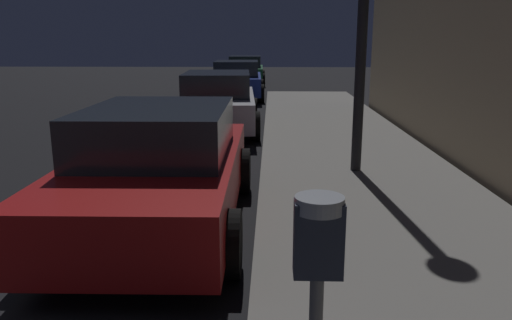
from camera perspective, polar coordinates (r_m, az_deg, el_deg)
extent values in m
cube|color=#232838|center=(1.95, 7.14, -8.93)|extent=(0.19, 0.11, 0.30)
cylinder|color=#999EA5|center=(1.90, 7.27, -5.04)|extent=(0.19, 0.19, 0.06)
cube|color=black|center=(1.93, 5.51, -7.84)|extent=(0.01, 0.08, 0.11)
cube|color=maroon|center=(6.02, -10.94, -2.23)|extent=(1.87, 4.32, 0.64)
cube|color=#1E2328|center=(5.95, -11.07, 3.32)|extent=(1.62, 2.19, 0.56)
cylinder|color=black|center=(7.55, -15.62, -1.15)|extent=(0.23, 0.66, 0.66)
cylinder|color=black|center=(7.24, -1.57, -1.27)|extent=(0.23, 0.66, 0.66)
cylinder|color=black|center=(5.18, -24.01, -8.59)|extent=(0.23, 0.66, 0.66)
cylinder|color=black|center=(4.72, -3.07, -9.54)|extent=(0.23, 0.66, 0.66)
cube|color=#B7B7BF|center=(12.34, -4.39, 5.99)|extent=(1.99, 4.34, 0.64)
cube|color=#1E2328|center=(12.22, -4.45, 8.65)|extent=(1.67, 2.38, 0.56)
cylinder|color=black|center=(13.74, -7.80, 5.66)|extent=(0.26, 0.67, 0.66)
cylinder|color=black|center=(13.66, -0.36, 5.74)|extent=(0.26, 0.67, 0.66)
cylinder|color=black|center=(11.16, -9.27, 3.81)|extent=(0.26, 0.67, 0.66)
cylinder|color=black|center=(11.06, -0.11, 3.90)|extent=(0.26, 0.67, 0.66)
cube|color=navy|center=(19.20, -2.18, 8.70)|extent=(1.92, 4.18, 0.64)
cube|color=#1E2328|center=(19.04, -2.21, 10.41)|extent=(1.65, 2.27, 0.56)
cylinder|color=black|center=(20.55, -4.60, 8.31)|extent=(0.24, 0.67, 0.66)
cylinder|color=black|center=(20.49, 0.52, 8.34)|extent=(0.24, 0.67, 0.66)
cylinder|color=black|center=(18.01, -5.24, 7.57)|extent=(0.24, 0.67, 0.66)
cylinder|color=black|center=(17.94, 0.59, 7.60)|extent=(0.24, 0.67, 0.66)
cube|color=#19592D|center=(25.37, -1.22, 9.87)|extent=(1.81, 4.34, 0.64)
cube|color=#1E2328|center=(25.15, -1.24, 11.17)|extent=(1.55, 1.97, 0.56)
cylinder|color=black|center=(26.75, -3.01, 9.53)|extent=(0.23, 0.66, 0.66)
cylinder|color=black|center=(26.70, 0.77, 9.54)|extent=(0.23, 0.66, 0.66)
cylinder|color=black|center=(24.10, -3.41, 9.09)|extent=(0.23, 0.66, 0.66)
cylinder|color=black|center=(24.04, 0.78, 9.10)|extent=(0.23, 0.66, 0.66)
cylinder|color=black|center=(7.92, 12.10, 15.47)|extent=(0.16, 0.16, 4.67)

